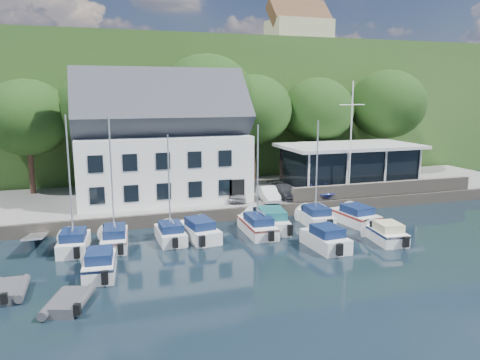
{
  "coord_description": "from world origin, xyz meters",
  "views": [
    {
      "loc": [
        -12.85,
        -23.38,
        10.0
      ],
      "look_at": [
        -2.36,
        9.0,
        3.63
      ],
      "focal_mm": 35.0,
      "sensor_mm": 36.0,
      "label": 1
    }
  ],
  "objects_px": {
    "harbor_building": "(161,148)",
    "car_white": "(268,194)",
    "boat_r1_2": "(169,182)",
    "boat_r2_4": "(386,232)",
    "car_blue": "(316,188)",
    "boat_r1_7": "(355,214)",
    "dinghy_1": "(68,300)",
    "boat_r2_0": "(100,262)",
    "club_pavilion": "(349,165)",
    "boat_r1_0": "(70,184)",
    "dinghy_0": "(8,289)",
    "boat_r1_6": "(317,167)",
    "flagpole": "(351,140)",
    "car_dgrey": "(284,191)",
    "car_silver": "(237,193)",
    "boat_r1_3": "(199,228)",
    "boat_r2_3": "(325,237)",
    "boat_r1_1": "(112,183)",
    "boat_r1_4": "(258,174)",
    "boat_r1_5": "(271,219)"
  },
  "relations": [
    {
      "from": "harbor_building",
      "to": "car_white",
      "type": "distance_m",
      "value": 9.92
    },
    {
      "from": "boat_r1_2",
      "to": "boat_r2_4",
      "type": "height_order",
      "value": "boat_r1_2"
    },
    {
      "from": "car_blue",
      "to": "boat_r1_7",
      "type": "height_order",
      "value": "car_blue"
    },
    {
      "from": "car_white",
      "to": "dinghy_1",
      "type": "xyz_separation_m",
      "value": [
        -15.5,
        -13.76,
        -1.26
      ]
    },
    {
      "from": "boat_r2_0",
      "to": "club_pavilion",
      "type": "bearing_deg",
      "value": 35.41
    },
    {
      "from": "boat_r1_0",
      "to": "dinghy_0",
      "type": "distance_m",
      "value": 7.85
    },
    {
      "from": "car_blue",
      "to": "boat_r1_6",
      "type": "bearing_deg",
      "value": -117.73
    },
    {
      "from": "flagpole",
      "to": "car_dgrey",
      "type": "bearing_deg",
      "value": 168.96
    },
    {
      "from": "car_silver",
      "to": "boat_r2_0",
      "type": "height_order",
      "value": "car_silver"
    },
    {
      "from": "car_blue",
      "to": "boat_r1_3",
      "type": "xyz_separation_m",
      "value": [
        -12.06,
        -6.09,
        -0.96
      ]
    },
    {
      "from": "flagpole",
      "to": "dinghy_0",
      "type": "height_order",
      "value": "flagpole"
    },
    {
      "from": "boat_r1_6",
      "to": "dinghy_1",
      "type": "xyz_separation_m",
      "value": [
        -17.62,
        -9.19,
        -4.11
      ]
    },
    {
      "from": "boat_r2_3",
      "to": "car_white",
      "type": "bearing_deg",
      "value": 87.74
    },
    {
      "from": "boat_r1_7",
      "to": "car_white",
      "type": "bearing_deg",
      "value": 127.14
    },
    {
      "from": "car_silver",
      "to": "boat_r1_1",
      "type": "distance_m",
      "value": 12.44
    },
    {
      "from": "car_blue",
      "to": "boat_r1_2",
      "type": "bearing_deg",
      "value": -157.35
    },
    {
      "from": "boat_r1_7",
      "to": "dinghy_0",
      "type": "relative_size",
      "value": 1.96
    },
    {
      "from": "boat_r1_4",
      "to": "boat_r2_3",
      "type": "bearing_deg",
      "value": -53.09
    },
    {
      "from": "boat_r1_0",
      "to": "boat_r2_4",
      "type": "height_order",
      "value": "boat_r1_0"
    },
    {
      "from": "car_white",
      "to": "boat_r1_2",
      "type": "distance_m",
      "value": 10.91
    },
    {
      "from": "car_blue",
      "to": "boat_r1_5",
      "type": "distance_m",
      "value": 8.45
    },
    {
      "from": "boat_r1_1",
      "to": "boat_r1_5",
      "type": "xyz_separation_m",
      "value": [
        11.28,
        0.62,
        -3.51
      ]
    },
    {
      "from": "flagpole",
      "to": "dinghy_1",
      "type": "xyz_separation_m",
      "value": [
        -22.97,
        -13.36,
        -5.64
      ]
    },
    {
      "from": "car_white",
      "to": "boat_r1_5",
      "type": "height_order",
      "value": "car_white"
    },
    {
      "from": "dinghy_1",
      "to": "car_dgrey",
      "type": "bearing_deg",
      "value": 57.36
    },
    {
      "from": "boat_r1_6",
      "to": "car_silver",
      "type": "bearing_deg",
      "value": 133.57
    },
    {
      "from": "flagpole",
      "to": "boat_r1_5",
      "type": "distance_m",
      "value": 11.29
    },
    {
      "from": "boat_r1_5",
      "to": "flagpole",
      "type": "bearing_deg",
      "value": 34.44
    },
    {
      "from": "boat_r1_6",
      "to": "dinghy_1",
      "type": "relative_size",
      "value": 2.94
    },
    {
      "from": "boat_r2_3",
      "to": "dinghy_1",
      "type": "height_order",
      "value": "boat_r2_3"
    },
    {
      "from": "harbor_building",
      "to": "boat_r2_0",
      "type": "relative_size",
      "value": 2.82
    },
    {
      "from": "flagpole",
      "to": "boat_r1_7",
      "type": "relative_size",
      "value": 1.7
    },
    {
      "from": "car_dgrey",
      "to": "boat_r1_5",
      "type": "distance_m",
      "value": 6.37
    },
    {
      "from": "harbor_building",
      "to": "car_white",
      "type": "bearing_deg",
      "value": -25.54
    },
    {
      "from": "car_silver",
      "to": "boat_r2_3",
      "type": "xyz_separation_m",
      "value": [
        2.61,
        -10.83,
        -0.84
      ]
    },
    {
      "from": "boat_r1_4",
      "to": "boat_r2_3",
      "type": "distance_m",
      "value": 6.49
    },
    {
      "from": "club_pavilion",
      "to": "car_dgrey",
      "type": "xyz_separation_m",
      "value": [
        -7.94,
        -2.75,
        -1.45
      ]
    },
    {
      "from": "boat_r1_1",
      "to": "boat_r1_4",
      "type": "xyz_separation_m",
      "value": [
        9.94,
        -0.19,
        0.06
      ]
    },
    {
      "from": "club_pavilion",
      "to": "boat_r1_1",
      "type": "height_order",
      "value": "boat_r1_1"
    },
    {
      "from": "flagpole",
      "to": "dinghy_0",
      "type": "xyz_separation_m",
      "value": [
        -25.86,
        -11.05,
        -5.64
      ]
    },
    {
      "from": "club_pavilion",
      "to": "boat_r1_7",
      "type": "bearing_deg",
      "value": -117.48
    },
    {
      "from": "car_dgrey",
      "to": "car_blue",
      "type": "distance_m",
      "value": 3.07
    },
    {
      "from": "car_dgrey",
      "to": "boat_r2_3",
      "type": "bearing_deg",
      "value": -103.99
    },
    {
      "from": "boat_r2_0",
      "to": "boat_r2_3",
      "type": "distance_m",
      "value": 14.11
    },
    {
      "from": "harbor_building",
      "to": "boat_r2_4",
      "type": "height_order",
      "value": "harbor_building"
    },
    {
      "from": "car_white",
      "to": "dinghy_1",
      "type": "relative_size",
      "value": 1.23
    },
    {
      "from": "boat_r1_1",
      "to": "boat_r2_0",
      "type": "xyz_separation_m",
      "value": [
        -1.07,
        -4.77,
        -3.56
      ]
    },
    {
      "from": "boat_r1_3",
      "to": "boat_r2_0",
      "type": "distance_m",
      "value": 8.21
    },
    {
      "from": "harbor_building",
      "to": "boat_r1_0",
      "type": "xyz_separation_m",
      "value": [
        -7.15,
        -9.34,
        -0.99
      ]
    },
    {
      "from": "boat_r2_4",
      "to": "dinghy_1",
      "type": "xyz_separation_m",
      "value": [
        -20.24,
        -3.85,
        -0.34
      ]
    }
  ]
}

